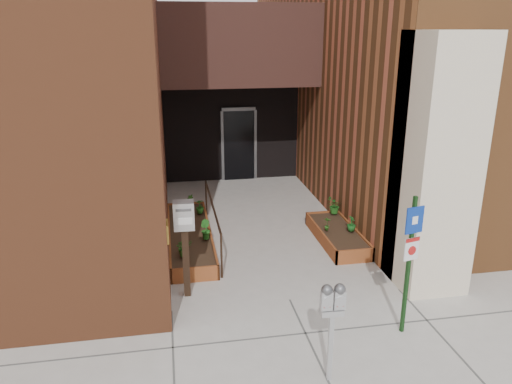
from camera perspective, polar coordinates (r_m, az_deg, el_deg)
ground at (r=8.75m, az=3.87°, el=-12.20°), size 80.00×80.00×0.00m
architecture at (r=14.30m, az=-3.55°, el=20.47°), size 20.00×14.60×10.00m
planter_left at (r=10.89m, az=-7.57°, el=-5.13°), size 0.90×3.60×0.30m
planter_right at (r=11.00m, az=9.24°, el=-4.96°), size 0.80×2.20×0.30m
handrail at (r=10.64m, az=-5.01°, el=-2.04°), size 0.04×3.34×0.90m
parking_meter at (r=6.51m, az=8.73°, el=-12.85°), size 0.32×0.15×1.41m
sign_post at (r=7.61m, az=17.25°, el=-6.51°), size 0.29×0.10×2.19m
payment_dropbox at (r=8.41m, az=-8.18°, el=-4.19°), size 0.35×0.27×1.73m
shrub_left_a at (r=9.60m, az=-8.22°, el=-6.27°), size 0.37×0.37×0.35m
shrub_left_b at (r=10.28m, az=-5.83°, el=-4.29°), size 0.30×0.30×0.40m
shrub_left_c at (r=11.70m, az=-6.43°, el=-1.65°), size 0.23×0.23×0.33m
shrub_left_d at (r=12.05m, az=-7.49°, el=-1.07°), size 0.25×0.25×0.34m
shrub_right_a at (r=10.82m, az=10.86°, el=-3.57°), size 0.23×0.23×0.33m
shrub_right_b at (r=10.76m, az=8.14°, el=-3.60°), size 0.22×0.22×0.30m
shrub_right_c at (r=11.73m, az=8.95°, el=-1.57°), size 0.48×0.48×0.38m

